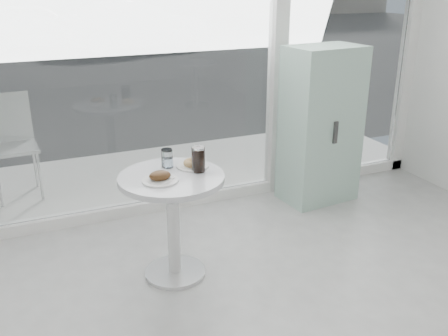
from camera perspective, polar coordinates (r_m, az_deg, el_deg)
name	(u,v)px	position (r m, az deg, el deg)	size (l,w,h in m)	color
storefront	(193,16)	(4.37, -3.57, 16.93)	(5.00, 0.14, 3.00)	white
main_table	(173,205)	(3.46, -5.90, -4.24)	(0.72, 0.72, 0.77)	silver
patio_deck	(165,172)	(5.47, -6.75, -0.51)	(5.60, 1.60, 0.05)	silver
street	(53,44)	(17.27, -18.91, 13.22)	(40.00, 24.00, 0.00)	#323232
mint_cabinet	(321,126)	(4.73, 10.99, 4.77)	(0.71, 0.51, 1.46)	#95BFAC
patio_chair	(12,139)	(5.08, -23.10, 3.06)	(0.44, 0.44, 0.97)	silver
car_white	(35,25)	(16.42, -20.83, 15.00)	(1.58, 3.92, 1.34)	silver
car_silver	(135,25)	(15.39, -10.10, 15.77)	(1.46, 4.19, 1.38)	#95989C
plate_fritter	(161,177)	(3.28, -7.27, -1.06)	(0.24, 0.24, 0.07)	silver
plate_donut	(193,164)	(3.50, -3.61, 0.43)	(0.22, 0.22, 0.05)	silver
water_tumbler_a	(168,160)	(3.51, -6.44, 0.92)	(0.07, 0.07, 0.12)	white
water_tumbler_b	(167,159)	(3.52, -6.55, 1.05)	(0.08, 0.08, 0.13)	white
cola_glass	(198,160)	(3.40, -2.95, 0.94)	(0.09, 0.09, 0.18)	white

